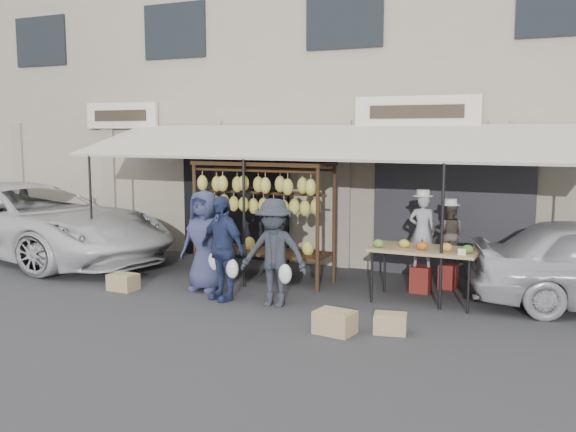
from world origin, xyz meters
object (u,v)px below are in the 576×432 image
Objects in this scene: crate_near_a at (335,322)px; crate_near_b at (390,323)px; crate_far at (123,282)px; van at (24,201)px; banana_rack at (262,198)px; customer_mid at (222,248)px; customer_left at (204,241)px; customer_right at (274,253)px; vendor_right at (449,234)px; produce_table at (424,251)px; vendor_left at (422,230)px.

crate_near_a is 1.18× the size of crate_near_b.
van is at bearing 157.02° from crate_far.
banana_rack reaches higher than customer_mid.
customer_mid is (0.60, -0.40, -0.02)m from customer_left.
customer_left is at bearing 156.09° from crate_near_a.
van is at bearing 162.82° from customer_right.
vendor_right is 2.46× the size of crate_near_b.
vendor_right is at bearing 81.43° from produce_table.
crate_near_b is at bearing -90.81° from van.
produce_table is 1.91m from crate_near_b.
crate_far is (-2.86, -0.21, -0.72)m from customer_right.
crate_far is (-5.17, -2.55, -0.84)m from vendor_right.
crate_near_b is (-0.05, -1.77, -0.73)m from produce_table.
customer_right is at bearing -151.06° from produce_table.
vendor_right is 3.29m from customer_right.
crate_far reaches higher than crate_near_b.
vendor_left is at bearing 53.07° from customer_mid.
crate_near_a reaches higher than crate_far.
customer_mid is at bearing -92.14° from van.
produce_table is 3.23× the size of crate_near_a.
vendor_right is 3.49m from crate_near_a.
crate_near_a is at bearing -1.23° from customer_mid.
produce_table is at bearing 93.60° from vendor_left.
customer_right is at bearing 146.44° from crate_near_a.
customer_right is at bearing -56.47° from banana_rack.
produce_table is 5.24m from crate_far.
customer_left reaches higher than crate_near_b.
banana_rack is 3.63m from crate_near_a.
customer_mid is at bearing 19.95° from vendor_left.
vendor_left is 0.62m from vendor_right.
customer_right is (1.54, -0.38, -0.02)m from customer_left.
produce_table is at bearing 70.68° from crate_near_a.
customer_mid is 0.95m from customer_right.
van is at bearing 178.51° from banana_rack.
customer_right is at bearing -12.17° from customer_left.
customer_mid is 2.06m from crate_far.
banana_rack is 2.90m from crate_far.
banana_rack is 3.93m from crate_near_b.
vendor_left is 2.82× the size of crate_near_b.
crate_near_a is at bearing -153.81° from crate_near_b.
produce_table is at bearing 41.18° from customer_mid.
banana_rack reaches higher than crate_near_a.
banana_rack reaches higher than customer_left.
produce_table is at bearing -4.89° from banana_rack.
van is (-4.29, 1.82, 1.06)m from crate_far.
customer_mid is 0.30× the size of van.
customer_left is at bearing 161.74° from customer_right.
vendor_left is 2.39× the size of crate_near_a.
customer_right is at bearing 4.26° from crate_far.
customer_right is at bearing 30.75° from vendor_left.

